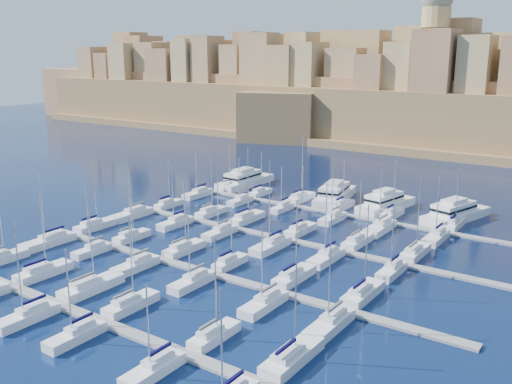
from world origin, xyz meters
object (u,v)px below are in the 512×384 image
Objects in this scene: sailboat_2 at (91,286)px; motor_yacht_c at (385,203)px; sailboat_4 at (214,335)px; motor_yacht_a at (244,180)px; motor_yacht_d at (455,213)px; motor_yacht_b at (335,194)px; sailboat_0 at (1,258)px.

motor_yacht_c is (19.30, 69.69, 0.94)m from sailboat_2.
motor_yacht_a is (-47.09, 71.80, 0.99)m from sailboat_4.
motor_yacht_a is 56.89m from motor_yacht_d.
motor_yacht_b is 13.58m from motor_yacht_c.
sailboat_4 is 0.71× the size of motor_yacht_a.
sailboat_0 reaches higher than motor_yacht_a.
motor_yacht_b and motor_yacht_d have the same top height.
motor_yacht_a is (-21.82, 70.59, 0.94)m from sailboat_2.
motor_yacht_a is 27.57m from motor_yacht_b.
motor_yacht_d is (35.07, 70.37, 0.94)m from sailboat_2.
motor_yacht_b is (28.53, 71.41, 0.99)m from sailboat_0.
motor_yacht_c is (41.12, -0.90, -0.00)m from motor_yacht_a.
sailboat_2 reaches higher than motor_yacht_b.
sailboat_0 is 0.63× the size of motor_yacht_b.
sailboat_4 is at bearing -74.80° from motor_yacht_b.
motor_yacht_a is at bearing 123.26° from sailboat_4.
motor_yacht_c is (-5.97, 70.90, 0.99)m from sailboat_4.
sailboat_0 is 22.79m from sailboat_2.
motor_yacht_b is at bearing 105.20° from sailboat_4.
motor_yacht_b is at bearing 179.49° from motor_yacht_d.
motor_yacht_d is at bearing -0.22° from motor_yacht_a.
sailboat_4 is 0.69× the size of motor_yacht_b.
sailboat_2 reaches higher than sailboat_4.
sailboat_2 reaches higher than motor_yacht_c.
sailboat_0 is 71.38m from motor_yacht_a.
motor_yacht_d is (56.89, -0.22, -0.00)m from motor_yacht_a.
motor_yacht_b is (5.75, 70.64, 0.94)m from sailboat_2.
sailboat_4 is at bearing -97.79° from motor_yacht_d.
motor_yacht_b is 29.32m from motor_yacht_d.
sailboat_0 is 76.91m from motor_yacht_b.
sailboat_4 is 72.26m from motor_yacht_d.
motor_yacht_a is at bearing 178.75° from motor_yacht_c.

